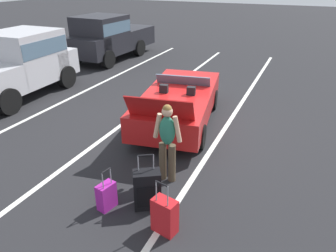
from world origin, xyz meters
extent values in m
plane|color=black|center=(0.00, 0.00, 0.00)|extent=(80.00, 80.00, 0.00)
cube|color=silver|center=(0.00, -1.31, 0.00)|extent=(18.00, 0.12, 0.01)
cube|color=silver|center=(0.00, 1.39, 0.00)|extent=(18.00, 0.12, 0.01)
cube|color=silver|center=(0.00, 4.09, 0.00)|extent=(18.00, 0.12, 0.01)
cube|color=red|center=(0.00, 0.00, 0.62)|extent=(4.34, 2.45, 0.64)
cube|color=red|center=(1.41, 0.25, 0.51)|extent=(1.58, 1.87, 0.38)
cube|color=slate|center=(0.50, 0.09, 1.09)|extent=(0.45, 1.56, 0.31)
cube|color=black|center=(-0.27, 0.33, 1.05)|extent=(0.20, 0.24, 0.22)
cube|color=black|center=(-0.14, -0.40, 1.05)|extent=(0.20, 0.24, 0.22)
cube|color=red|center=(-1.92, -0.34, 1.22)|extent=(0.61, 1.54, 0.56)
cylinder|color=black|center=(1.11, 1.02, 0.30)|extent=(0.63, 0.32, 0.60)
cylinder|color=black|center=(1.39, -0.58, 0.30)|extent=(0.63, 0.32, 0.60)
cylinder|color=black|center=(-1.39, 0.58, 0.30)|extent=(0.63, 0.32, 0.60)
cylinder|color=black|center=(-1.11, -1.02, 0.30)|extent=(0.63, 0.32, 0.60)
cube|color=black|center=(-3.53, -0.86, 0.37)|extent=(0.49, 0.56, 0.74)
cube|color=black|center=(-3.66, -0.94, 0.31)|extent=(0.22, 0.34, 0.41)
cylinder|color=gray|center=(-3.40, -0.93, 0.88)|extent=(0.03, 0.03, 0.29)
cylinder|color=gray|center=(-3.54, -0.71, 0.88)|extent=(0.03, 0.03, 0.29)
cylinder|color=black|center=(-3.47, -0.82, 1.03)|extent=(0.16, 0.24, 0.03)
sphere|color=black|center=(-3.36, -0.94, 0.02)|extent=(0.04, 0.04, 0.04)
sphere|color=black|center=(-3.54, -0.66, 0.02)|extent=(0.04, 0.04, 0.04)
cube|color=red|center=(-3.96, -1.40, 0.31)|extent=(0.32, 0.44, 0.62)
cube|color=maroon|center=(-3.84, -1.43, 0.26)|extent=(0.09, 0.32, 0.34)
cylinder|color=gray|center=(-4.01, -1.28, 0.80)|extent=(0.02, 0.02, 0.36)
cylinder|color=gray|center=(-4.05, -1.49, 0.80)|extent=(0.02, 0.02, 0.36)
cylinder|color=black|center=(-4.03, -1.39, 0.98)|extent=(0.07, 0.22, 0.03)
sphere|color=black|center=(-4.02, -1.24, 0.02)|extent=(0.04, 0.04, 0.04)
sphere|color=black|center=(-4.08, -1.52, 0.02)|extent=(0.04, 0.04, 0.04)
cube|color=#991E8C|center=(-3.86, -0.21, 0.25)|extent=(0.37, 0.27, 0.50)
cube|color=#721669|center=(-3.84, -0.10, 0.21)|extent=(0.27, 0.08, 0.28)
cylinder|color=gray|center=(-3.97, -0.25, 0.66)|extent=(0.02, 0.02, 0.31)
cylinder|color=gray|center=(-3.78, -0.28, 0.66)|extent=(0.02, 0.02, 0.31)
cylinder|color=black|center=(-3.87, -0.26, 0.81)|extent=(0.19, 0.07, 0.03)
sphere|color=black|center=(-3.99, -0.26, 0.02)|extent=(0.04, 0.04, 0.04)
sphere|color=black|center=(-3.76, -0.31, 0.02)|extent=(0.04, 0.04, 0.04)
cylinder|color=#4C3F2D|center=(-2.63, -0.74, 0.41)|extent=(0.15, 0.15, 0.82)
cylinder|color=#4C3F2D|center=(-2.63, -0.94, 0.41)|extent=(0.15, 0.15, 0.82)
ellipsoid|color=#267259|center=(-2.63, -0.84, 1.12)|extent=(0.23, 0.33, 0.60)
sphere|color=tan|center=(-2.63, -0.84, 1.51)|extent=(0.21, 0.21, 0.21)
sphere|color=olive|center=(-2.63, -0.84, 1.56)|extent=(0.18, 0.18, 0.18)
cylinder|color=tan|center=(-2.64, -0.64, 1.19)|extent=(0.10, 0.19, 0.53)
cylinder|color=tan|center=(-2.62, -1.05, 1.19)|extent=(0.10, 0.19, 0.53)
cube|color=#B2B2B7|center=(1.34, 5.86, 0.85)|extent=(1.17, 1.94, 0.90)
cube|color=#B2B2B7|center=(0.30, 5.82, 1.25)|extent=(2.17, 1.97, 1.70)
cube|color=slate|center=(0.30, 5.82, 1.63)|extent=(2.13, 1.99, 0.51)
cylinder|color=black|center=(1.09, 6.75, 0.40)|extent=(0.81, 0.31, 0.80)
cylinder|color=black|center=(1.16, 4.95, 0.40)|extent=(0.81, 0.31, 0.80)
cylinder|color=black|center=(-1.51, 4.85, 0.40)|extent=(0.81, 0.31, 0.80)
cube|color=black|center=(3.79, 5.95, 0.85)|extent=(1.18, 1.94, 0.90)
cube|color=black|center=(4.84, 5.91, 1.25)|extent=(2.18, 1.98, 1.70)
cube|color=slate|center=(4.84, 5.91, 1.63)|extent=(2.13, 2.00, 0.51)
cube|color=black|center=(7.03, 5.82, 0.85)|extent=(2.48, 2.00, 0.90)
cylinder|color=black|center=(3.97, 5.04, 0.40)|extent=(0.81, 0.31, 0.80)
cylinder|color=black|center=(4.04, 6.84, 0.40)|extent=(0.81, 0.31, 0.80)
cylinder|color=black|center=(6.64, 4.93, 0.40)|extent=(0.81, 0.31, 0.80)
cylinder|color=black|center=(6.71, 6.73, 0.40)|extent=(0.81, 0.31, 0.80)
camera|label=1|loc=(-7.52, -3.06, 3.82)|focal=33.73mm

